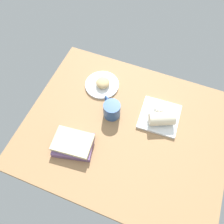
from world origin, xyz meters
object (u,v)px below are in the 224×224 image
object	(u,v)px
sauce_cup	(159,107)
book_stack	(73,144)
round_plate	(102,85)
square_plate	(159,117)
coffee_mug	(112,109)
scone_pastry	(103,83)
breakfast_wrap	(162,119)

from	to	relation	value
sauce_cup	book_stack	world-z (taller)	book_stack
round_plate	square_plate	bearing A→B (deg)	-12.54
round_plate	coffee_mug	world-z (taller)	coffee_mug
scone_pastry	square_plate	world-z (taller)	scone_pastry
sauce_cup	coffee_mug	distance (cm)	26.99
round_plate	breakfast_wrap	bearing A→B (deg)	-16.84
sauce_cup	coffee_mug	size ratio (longest dim) A/B	0.47
breakfast_wrap	coffee_mug	bearing A→B (deg)	74.60
scone_pastry	square_plate	size ratio (longest dim) A/B	0.39
sauce_cup	breakfast_wrap	bearing A→B (deg)	-67.16
round_plate	sauce_cup	size ratio (longest dim) A/B	3.59
scone_pastry	coffee_mug	distance (cm)	20.16
breakfast_wrap	book_stack	distance (cm)	48.80
round_plate	square_plate	xyz separation A→B (cm)	(38.64, -8.59, 0.10)
square_plate	sauce_cup	bearing A→B (deg)	112.84
round_plate	scone_pastry	world-z (taller)	scone_pastry
square_plate	breakfast_wrap	distance (cm)	5.82
sauce_cup	round_plate	bearing A→B (deg)	173.56
book_stack	square_plate	bearing A→B (deg)	41.88
scone_pastry	sauce_cup	xyz separation A→B (cm)	(35.99, -3.88, -0.55)
square_plate	book_stack	distance (cm)	49.90
breakfast_wrap	coffee_mug	world-z (taller)	coffee_mug
square_plate	coffee_mug	xyz separation A→B (cm)	(-25.84, -7.81, 4.14)
square_plate	book_stack	xyz separation A→B (cm)	(-37.12, -33.29, 2.03)
square_plate	sauce_cup	xyz separation A→B (cm)	(-1.87, 4.44, 2.26)
breakfast_wrap	book_stack	world-z (taller)	breakfast_wrap
breakfast_wrap	coffee_mug	xyz separation A→B (cm)	(-27.34, -4.26, -0.22)
sauce_cup	coffee_mug	xyz separation A→B (cm)	(-23.97, -12.25, 1.88)
sauce_cup	coffee_mug	bearing A→B (deg)	-152.92
sauce_cup	book_stack	distance (cm)	51.63
breakfast_wrap	coffee_mug	distance (cm)	27.67
round_plate	scone_pastry	distance (cm)	3.02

